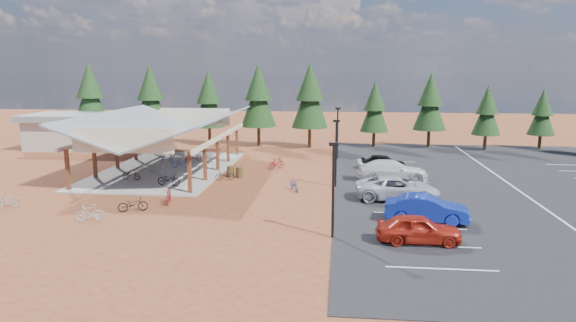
{
  "coord_description": "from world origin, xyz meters",
  "views": [
    {
      "loc": [
        5.38,
        -36.44,
        8.95
      ],
      "look_at": [
        1.17,
        3.65,
        1.62
      ],
      "focal_mm": 32.0,
      "sensor_mm": 36.0,
      "label": 1
    }
  ],
  "objects_px": {
    "bike_6": "(181,163)",
    "bike_16": "(225,175)",
    "car_0": "(418,229)",
    "car_1": "(427,209)",
    "bike_2": "(166,158)",
    "bike_7": "(193,156)",
    "bike_13": "(90,213)",
    "bike_9": "(7,201)",
    "lamp_post_1": "(336,148)",
    "bike_15": "(276,163)",
    "bike_5": "(166,173)",
    "bike_4": "(169,179)",
    "bike_11": "(169,195)",
    "car_4": "(383,162)",
    "bike_1": "(146,167)",
    "trash_bin_0": "(230,172)",
    "car_3": "(392,170)",
    "outbuilding": "(79,131)",
    "lamp_post_2": "(338,130)",
    "trash_bin_1": "(240,172)",
    "car_2": "(397,188)",
    "bike_3": "(167,152)",
    "bike_12": "(133,204)",
    "lamp_post_0": "(333,183)"
  },
  "relations": [
    {
      "from": "bike_6",
      "to": "bike_16",
      "type": "height_order",
      "value": "bike_6"
    },
    {
      "from": "car_0",
      "to": "car_1",
      "type": "height_order",
      "value": "car_1"
    },
    {
      "from": "bike_2",
      "to": "bike_7",
      "type": "distance_m",
      "value": 2.58
    },
    {
      "from": "bike_6",
      "to": "bike_13",
      "type": "xyz_separation_m",
      "value": [
        -0.45,
        -16.1,
        -0.06
      ]
    },
    {
      "from": "bike_9",
      "to": "bike_13",
      "type": "bearing_deg",
      "value": -162.51
    },
    {
      "from": "lamp_post_1",
      "to": "bike_15",
      "type": "xyz_separation_m",
      "value": [
        -5.38,
        6.49,
        -2.44
      ]
    },
    {
      "from": "bike_5",
      "to": "bike_6",
      "type": "height_order",
      "value": "same"
    },
    {
      "from": "bike_2",
      "to": "bike_4",
      "type": "relative_size",
      "value": 0.83
    },
    {
      "from": "bike_11",
      "to": "car_4",
      "type": "height_order",
      "value": "car_4"
    },
    {
      "from": "bike_15",
      "to": "car_4",
      "type": "xyz_separation_m",
      "value": [
        9.48,
        0.49,
        0.18
      ]
    },
    {
      "from": "bike_11",
      "to": "car_4",
      "type": "xyz_separation_m",
      "value": [
        15.13,
        13.16,
        0.16
      ]
    },
    {
      "from": "bike_5",
      "to": "car_1",
      "type": "distance_m",
      "value": 21.67
    },
    {
      "from": "bike_1",
      "to": "car_4",
      "type": "distance_m",
      "value": 20.68
    },
    {
      "from": "bike_7",
      "to": "car_1",
      "type": "bearing_deg",
      "value": -145.48
    },
    {
      "from": "bike_1",
      "to": "bike_16",
      "type": "xyz_separation_m",
      "value": [
        7.29,
        -1.81,
        -0.15
      ]
    },
    {
      "from": "trash_bin_0",
      "to": "bike_16",
      "type": "bearing_deg",
      "value": -98.53
    },
    {
      "from": "car_3",
      "to": "car_4",
      "type": "xyz_separation_m",
      "value": [
        -0.41,
        4.48,
        -0.14
      ]
    },
    {
      "from": "bike_4",
      "to": "car_0",
      "type": "bearing_deg",
      "value": -111.91
    },
    {
      "from": "bike_13",
      "to": "car_1",
      "type": "xyz_separation_m",
      "value": [
        19.79,
        1.78,
        0.34
      ]
    },
    {
      "from": "bike_6",
      "to": "bike_15",
      "type": "distance_m",
      "value": 8.57
    },
    {
      "from": "bike_13",
      "to": "bike_15",
      "type": "height_order",
      "value": "bike_15"
    },
    {
      "from": "bike_16",
      "to": "outbuilding",
      "type": "bearing_deg",
      "value": -146.96
    },
    {
      "from": "bike_4",
      "to": "bike_5",
      "type": "height_order",
      "value": "bike_4"
    },
    {
      "from": "bike_1",
      "to": "bike_6",
      "type": "relative_size",
      "value": 0.87
    },
    {
      "from": "lamp_post_2",
      "to": "bike_1",
      "type": "relative_size",
      "value": 3.44
    },
    {
      "from": "bike_16",
      "to": "car_4",
      "type": "xyz_separation_m",
      "value": [
        13.04,
        5.6,
        0.32
      ]
    },
    {
      "from": "trash_bin_0",
      "to": "bike_9",
      "type": "distance_m",
      "value": 16.5
    },
    {
      "from": "trash_bin_0",
      "to": "car_4",
      "type": "bearing_deg",
      "value": 18.66
    },
    {
      "from": "lamp_post_2",
      "to": "trash_bin_1",
      "type": "bearing_deg",
      "value": -129.79
    },
    {
      "from": "trash_bin_0",
      "to": "car_3",
      "type": "bearing_deg",
      "value": -0.59
    },
    {
      "from": "car_2",
      "to": "car_0",
      "type": "bearing_deg",
      "value": -179.85
    },
    {
      "from": "lamp_post_2",
      "to": "bike_9",
      "type": "height_order",
      "value": "lamp_post_2"
    },
    {
      "from": "bike_2",
      "to": "bike_15",
      "type": "relative_size",
      "value": 0.87
    },
    {
      "from": "lamp_post_2",
      "to": "bike_13",
      "type": "height_order",
      "value": "lamp_post_2"
    },
    {
      "from": "outbuilding",
      "to": "bike_9",
      "type": "height_order",
      "value": "outbuilding"
    },
    {
      "from": "bike_4",
      "to": "bike_11",
      "type": "xyz_separation_m",
      "value": [
        1.61,
        -4.71,
        -0.03
      ]
    },
    {
      "from": "outbuilding",
      "to": "lamp_post_1",
      "type": "xyz_separation_m",
      "value": [
        29.0,
        -16.0,
        0.95
      ]
    },
    {
      "from": "lamp_post_2",
      "to": "bike_5",
      "type": "relative_size",
      "value": 3.42
    },
    {
      "from": "lamp_post_2",
      "to": "trash_bin_1",
      "type": "distance_m",
      "value": 12.67
    },
    {
      "from": "car_3",
      "to": "bike_3",
      "type": "bearing_deg",
      "value": 65.2
    },
    {
      "from": "bike_12",
      "to": "bike_13",
      "type": "distance_m",
      "value": 2.83
    },
    {
      "from": "lamp_post_0",
      "to": "bike_13",
      "type": "xyz_separation_m",
      "value": [
        -14.36,
        1.49,
        -2.48
      ]
    },
    {
      "from": "trash_bin_1",
      "to": "lamp_post_1",
      "type": "bearing_deg",
      "value": -17.23
    },
    {
      "from": "bike_7",
      "to": "car_2",
      "type": "bearing_deg",
      "value": -137.88
    },
    {
      "from": "bike_3",
      "to": "bike_4",
      "type": "distance_m",
      "value": 13.31
    },
    {
      "from": "bike_4",
      "to": "bike_7",
      "type": "height_order",
      "value": "bike_4"
    },
    {
      "from": "bike_1",
      "to": "bike_6",
      "type": "bearing_deg",
      "value": -58.03
    },
    {
      "from": "bike_12",
      "to": "bike_15",
      "type": "relative_size",
      "value": 1.02
    },
    {
      "from": "lamp_post_1",
      "to": "trash_bin_0",
      "type": "relative_size",
      "value": 5.71
    },
    {
      "from": "bike_12",
      "to": "car_3",
      "type": "height_order",
      "value": "car_3"
    }
  ]
}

